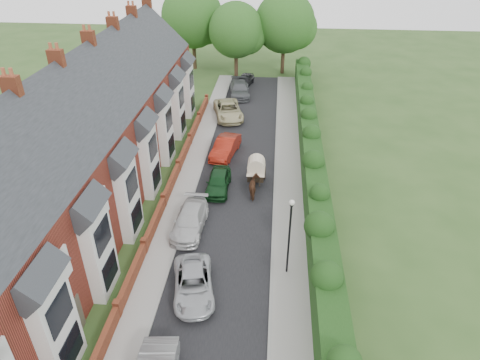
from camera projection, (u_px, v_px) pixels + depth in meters
The scene contains 22 objects.
ground at pixel (221, 323), 21.98m from camera, with size 140.00×140.00×0.00m, color #2D4C1E.
road at pixel (233, 202), 31.35m from camera, with size 6.00×58.00×0.02m, color black.
pavement_hedge_side at pixel (289, 204), 31.02m from camera, with size 2.20×58.00×0.12m, color #97958F.
pavement_house_side at pixel (181, 199), 31.61m from camera, with size 1.70×58.00×0.12m, color #97958F.
kerb_hedge_side at pixel (274, 203), 31.09m from camera, with size 0.18×58.00×0.13m, color gray.
kerb_house_side at pixel (192, 199), 31.54m from camera, with size 0.18×58.00×0.13m, color gray.
hedge at pixel (316, 187), 30.07m from camera, with size 2.10×58.00×2.85m.
terrace_row at pixel (78, 149), 28.92m from camera, with size 9.05×40.50×11.50m.
garden_wall_row at pixel (164, 201), 30.62m from camera, with size 0.35×40.35×1.10m.
lamppost at pixel (290, 228), 23.39m from camera, with size 0.32×0.32×5.16m.
tree_far_left at pixel (239, 32), 53.20m from camera, with size 7.14×6.80×9.29m.
tree_far_right at pixel (288, 24), 54.13m from camera, with size 7.98×7.60×10.31m.
tree_far_back at pixel (196, 18), 55.71m from camera, with size 8.40×8.00×10.82m.
car_silver_b at pixel (193, 284), 23.47m from camera, with size 2.14×4.63×1.29m, color #B1B3B9.
car_white at pixel (190, 220), 28.30m from camera, with size 1.95×4.80×1.39m, color silver.
car_green at pixel (218, 182), 32.43m from camera, with size 1.68×4.19×1.43m, color #103817.
car_red at pixel (225, 147), 37.16m from camera, with size 1.63×4.69×1.54m, color maroon.
car_beige at pixel (228, 110), 44.26m from camera, with size 2.62×5.67×1.58m, color #C3BA8D.
car_grey at pixel (240, 89), 49.72m from camera, with size 2.17×5.35×1.55m, color #515458.
car_black at pixel (245, 80), 52.79m from camera, with size 1.64×4.07×1.39m, color black.
horse at pixel (255, 187), 31.62m from camera, with size 0.84×1.84×1.55m, color #4A2B1B.
horse_cart at pixel (256, 168), 33.03m from camera, with size 1.42×3.14×2.26m.
Camera 1 is at (2.30, -14.71, 17.80)m, focal length 32.00 mm.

